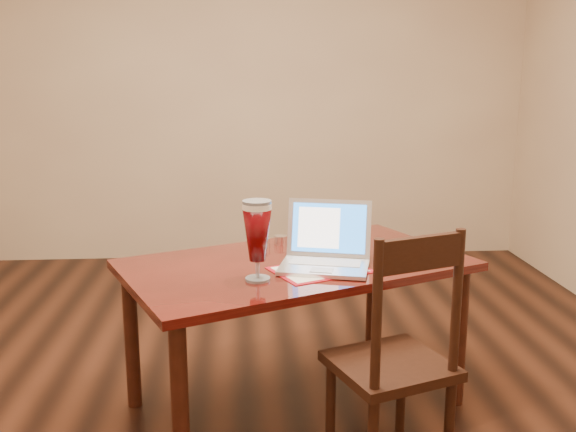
{
  "coord_description": "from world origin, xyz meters",
  "views": [
    {
      "loc": [
        -0.0,
        -2.62,
        1.47
      ],
      "look_at": [
        0.18,
        -0.11,
        0.91
      ],
      "focal_mm": 40.0,
      "sensor_mm": 36.0,
      "label": 1
    }
  ],
  "objects": [
    {
      "name": "dining_table",
      "position": [
        0.22,
        0.02,
        0.61
      ],
      "size": [
        1.65,
        1.32,
        1.0
      ],
      "rotation": [
        0.0,
        0.0,
        0.41
      ],
      "color": "#530F0B",
      "rests_on": "ground"
    },
    {
      "name": "dining_chair",
      "position": [
        0.54,
        -0.49,
        0.45
      ],
      "size": [
        0.51,
        0.5,
        0.95
      ],
      "rotation": [
        0.0,
        0.0,
        0.35
      ],
      "color": "black",
      "rests_on": "ground"
    },
    {
      "name": "ground",
      "position": [
        0.0,
        0.0,
        0.0
      ],
      "size": [
        5.0,
        5.0,
        0.0
      ],
      "primitive_type": "plane",
      "color": "black",
      "rests_on": "ground"
    }
  ]
}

